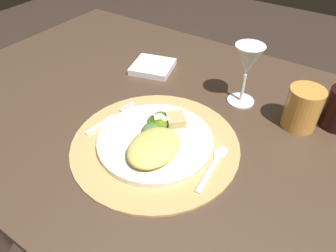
% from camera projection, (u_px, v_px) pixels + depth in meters
% --- Properties ---
extents(dining_table, '(1.48, 0.85, 0.71)m').
position_uv_depth(dining_table, '(196.00, 168.00, 0.83)').
color(dining_table, '#473426').
rests_on(dining_table, ground).
extents(placemat, '(0.37, 0.37, 0.01)m').
position_uv_depth(placemat, '(155.00, 144.00, 0.68)').
color(placemat, tan).
rests_on(placemat, dining_table).
extents(dinner_plate, '(0.25, 0.25, 0.01)m').
position_uv_depth(dinner_plate, '(155.00, 141.00, 0.68)').
color(dinner_plate, silver).
rests_on(dinner_plate, placemat).
extents(pasta_serving, '(0.10, 0.13, 0.03)m').
position_uv_depth(pasta_serving, '(154.00, 147.00, 0.63)').
color(pasta_serving, '#D6C560').
rests_on(pasta_serving, dinner_plate).
extents(salad_greens, '(0.07, 0.09, 0.03)m').
position_uv_depth(salad_greens, '(156.00, 123.00, 0.70)').
color(salad_greens, '#4B6F36').
rests_on(salad_greens, dinner_plate).
extents(bread_piece, '(0.06, 0.06, 0.02)m').
position_uv_depth(bread_piece, '(176.00, 120.00, 0.71)').
color(bread_piece, tan).
rests_on(bread_piece, dinner_plate).
extents(fork, '(0.03, 0.15, 0.00)m').
position_uv_depth(fork, '(109.00, 119.00, 0.74)').
color(fork, silver).
rests_on(fork, placemat).
extents(spoon, '(0.03, 0.14, 0.01)m').
position_uv_depth(spoon, '(216.00, 161.00, 0.64)').
color(spoon, silver).
rests_on(spoon, placemat).
extents(napkin, '(0.14, 0.14, 0.02)m').
position_uv_depth(napkin, '(153.00, 67.00, 0.93)').
color(napkin, white).
rests_on(napkin, dining_table).
extents(wine_glass, '(0.07, 0.07, 0.16)m').
position_uv_depth(wine_glass, '(248.00, 63.00, 0.74)').
color(wine_glass, silver).
rests_on(wine_glass, dining_table).
extents(amber_tumbler, '(0.08, 0.08, 0.10)m').
position_uv_depth(amber_tumbler, '(303.00, 108.00, 0.71)').
color(amber_tumbler, '#C98839').
rests_on(amber_tumbler, dining_table).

